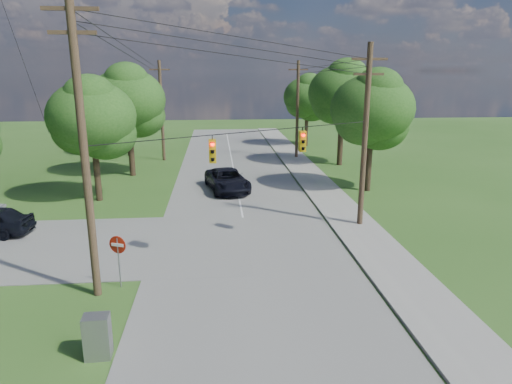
{
  "coord_description": "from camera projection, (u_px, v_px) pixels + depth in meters",
  "views": [
    {
      "loc": [
        0.43,
        -17.29,
        8.97
      ],
      "look_at": [
        2.39,
        5.0,
        3.02
      ],
      "focal_mm": 32.0,
      "sensor_mm": 36.0,
      "label": 1
    }
  ],
  "objects": [
    {
      "name": "control_cabinet",
      "position": [
        97.0,
        337.0,
        14.59
      ],
      "size": [
        0.85,
        0.63,
        1.48
      ],
      "primitive_type": "cube",
      "rotation": [
        0.0,
        0.0,
        0.05
      ],
      "color": "gray",
      "rests_on": "ground"
    },
    {
      "name": "sidewalk_east",
      "position": [
        373.0,
        243.0,
        24.45
      ],
      "size": [
        2.6,
        100.0,
        0.12
      ],
      "primitive_type": "cube",
      "color": "#999890",
      "rests_on": "ground"
    },
    {
      "name": "tree_w_near",
      "position": [
        92.0,
        117.0,
        31.15
      ],
      "size": [
        6.0,
        6.0,
        8.4
      ],
      "color": "#3E2C1F",
      "rests_on": "ground"
    },
    {
      "name": "tree_e_near",
      "position": [
        372.0,
        109.0,
        33.72
      ],
      "size": [
        6.2,
        6.2,
        8.81
      ],
      "color": "#3E2C1F",
      "rests_on": "ground"
    },
    {
      "name": "traffic_signals",
      "position": [
        260.0,
        145.0,
        21.98
      ],
      "size": [
        4.91,
        3.27,
        1.05
      ],
      "color": "gold",
      "rests_on": "ground"
    },
    {
      "name": "tree_e_mid",
      "position": [
        343.0,
        93.0,
        43.22
      ],
      "size": [
        6.6,
        6.6,
        9.64
      ],
      "color": "#3E2C1F",
      "rests_on": "ground"
    },
    {
      "name": "main_road",
      "position": [
        249.0,
        247.0,
        23.89
      ],
      "size": [
        10.0,
        100.0,
        0.03
      ],
      "primitive_type": "cube",
      "color": "gray",
      "rests_on": "ground"
    },
    {
      "name": "pole_north_w",
      "position": [
        162.0,
        110.0,
        46.05
      ],
      "size": [
        2.0,
        0.32,
        10.0
      ],
      "color": "brown",
      "rests_on": "ground"
    },
    {
      "name": "pole_ne",
      "position": [
        365.0,
        134.0,
        25.96
      ],
      "size": [
        2.0,
        0.32,
        10.5
      ],
      "color": "brown",
      "rests_on": "ground"
    },
    {
      "name": "power_lines",
      "position": [
        232.0,
        68.0,
        27.8
      ],
      "size": [
        13.93,
        29.62,
        4.93
      ],
      "color": "black",
      "rests_on": "ground"
    },
    {
      "name": "pole_north_e",
      "position": [
        297.0,
        109.0,
        47.23
      ],
      "size": [
        2.0,
        0.32,
        10.0
      ],
      "color": "brown",
      "rests_on": "ground"
    },
    {
      "name": "tree_w_far",
      "position": [
        126.0,
        97.0,
        48.31
      ],
      "size": [
        6.0,
        6.0,
        8.73
      ],
      "color": "#3E2C1F",
      "rests_on": "ground"
    },
    {
      "name": "tree_e_far",
      "position": [
        307.0,
        97.0,
        54.94
      ],
      "size": [
        5.8,
        5.8,
        8.32
      ],
      "color": "#3E2C1F",
      "rests_on": "ground"
    },
    {
      "name": "tree_w_mid",
      "position": [
        128.0,
        100.0,
        38.77
      ],
      "size": [
        6.4,
        6.4,
        9.22
      ],
      "color": "#3E2C1F",
      "rests_on": "ground"
    },
    {
      "name": "ground",
      "position": [
        209.0,
        294.0,
        18.91
      ],
      "size": [
        140.0,
        140.0,
        0.0
      ],
      "primitive_type": "plane",
      "color": "#305A1E",
      "rests_on": "ground"
    },
    {
      "name": "do_not_enter_sign",
      "position": [
        118.0,
        250.0,
        19.12
      ],
      "size": [
        0.73,
        0.31,
        2.32
      ],
      "rotation": [
        0.0,
        0.0,
        -0.38
      ],
      "color": "gray",
      "rests_on": "ground"
    },
    {
      "name": "car_main_north",
      "position": [
        227.0,
        180.0,
        35.04
      ],
      "size": [
        3.79,
        6.3,
        1.64
      ],
      "primitive_type": "imported",
      "rotation": [
        0.0,
        0.0,
        0.19
      ],
      "color": "black",
      "rests_on": "main_road"
    },
    {
      "name": "pole_sw",
      "position": [
        83.0,
        146.0,
        17.31
      ],
      "size": [
        2.0,
        0.32,
        12.0
      ],
      "color": "brown",
      "rests_on": "ground"
    }
  ]
}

